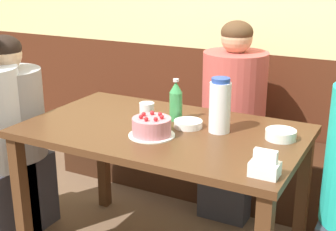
{
  "coord_description": "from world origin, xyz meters",
  "views": [
    {
      "loc": [
        1.02,
        -1.88,
        1.51
      ],
      "look_at": [
        0.0,
        0.05,
        0.8
      ],
      "focal_mm": 50.0,
      "sensor_mm": 36.0,
      "label": 1
    }
  ],
  "objects_px": {
    "bowl_rice_small": "(188,124)",
    "glass_water_tall": "(147,110)",
    "bowl_soup_white": "(281,135)",
    "birthday_cake": "(152,127)",
    "bench_seat": "(222,167)",
    "soju_bottle": "(176,101)",
    "person_teal_shirt": "(13,136)",
    "person_grey_tee": "(233,122)",
    "napkin_holder": "(265,166)",
    "water_pitcher": "(220,106)"
  },
  "relations": [
    {
      "from": "soju_bottle",
      "to": "napkin_holder",
      "type": "xyz_separation_m",
      "value": [
        0.59,
        -0.43,
        -0.06
      ]
    },
    {
      "from": "glass_water_tall",
      "to": "person_grey_tee",
      "type": "bearing_deg",
      "value": 64.45
    },
    {
      "from": "birthday_cake",
      "to": "person_teal_shirt",
      "type": "relative_size",
      "value": 0.19
    },
    {
      "from": "bench_seat",
      "to": "bowl_soup_white",
      "type": "bearing_deg",
      "value": -52.59
    },
    {
      "from": "bowl_rice_small",
      "to": "glass_water_tall",
      "type": "relative_size",
      "value": 1.73
    },
    {
      "from": "napkin_holder",
      "to": "glass_water_tall",
      "type": "xyz_separation_m",
      "value": [
        -0.74,
        0.39,
        0.0
      ]
    },
    {
      "from": "person_teal_shirt",
      "to": "bench_seat",
      "type": "bearing_deg",
      "value": 44.19
    },
    {
      "from": "water_pitcher",
      "to": "person_grey_tee",
      "type": "relative_size",
      "value": 0.22
    },
    {
      "from": "birthday_cake",
      "to": "water_pitcher",
      "type": "bearing_deg",
      "value": 38.13
    },
    {
      "from": "bench_seat",
      "to": "person_grey_tee",
      "type": "relative_size",
      "value": 1.99
    },
    {
      "from": "glass_water_tall",
      "to": "person_grey_tee",
      "type": "distance_m",
      "value": 0.65
    },
    {
      "from": "water_pitcher",
      "to": "person_grey_tee",
      "type": "height_order",
      "value": "person_grey_tee"
    },
    {
      "from": "soju_bottle",
      "to": "napkin_holder",
      "type": "bearing_deg",
      "value": -36.03
    },
    {
      "from": "person_teal_shirt",
      "to": "person_grey_tee",
      "type": "bearing_deg",
      "value": 35.1
    },
    {
      "from": "water_pitcher",
      "to": "bowl_soup_white",
      "type": "height_order",
      "value": "water_pitcher"
    },
    {
      "from": "bowl_rice_small",
      "to": "person_grey_tee",
      "type": "bearing_deg",
      "value": 88.23
    },
    {
      "from": "soju_bottle",
      "to": "person_teal_shirt",
      "type": "height_order",
      "value": "person_teal_shirt"
    },
    {
      "from": "bowl_soup_white",
      "to": "glass_water_tall",
      "type": "height_order",
      "value": "glass_water_tall"
    },
    {
      "from": "glass_water_tall",
      "to": "bowl_soup_white",
      "type": "bearing_deg",
      "value": 1.41
    },
    {
      "from": "soju_bottle",
      "to": "napkin_holder",
      "type": "distance_m",
      "value": 0.74
    },
    {
      "from": "soju_bottle",
      "to": "person_grey_tee",
      "type": "relative_size",
      "value": 0.18
    },
    {
      "from": "bowl_soup_white",
      "to": "person_grey_tee",
      "type": "distance_m",
      "value": 0.71
    },
    {
      "from": "water_pitcher",
      "to": "bowl_rice_small",
      "type": "bearing_deg",
      "value": -175.43
    },
    {
      "from": "bowl_soup_white",
      "to": "glass_water_tall",
      "type": "xyz_separation_m",
      "value": [
        -0.69,
        -0.02,
        0.02
      ]
    },
    {
      "from": "water_pitcher",
      "to": "bowl_soup_white",
      "type": "xyz_separation_m",
      "value": [
        0.29,
        0.04,
        -0.11
      ]
    },
    {
      "from": "birthday_cake",
      "to": "bowl_soup_white",
      "type": "distance_m",
      "value": 0.59
    },
    {
      "from": "glass_water_tall",
      "to": "person_teal_shirt",
      "type": "bearing_deg",
      "value": -167.18
    },
    {
      "from": "water_pitcher",
      "to": "bowl_soup_white",
      "type": "relative_size",
      "value": 1.87
    },
    {
      "from": "glass_water_tall",
      "to": "person_teal_shirt",
      "type": "relative_size",
      "value": 0.07
    },
    {
      "from": "soju_bottle",
      "to": "person_grey_tee",
      "type": "height_order",
      "value": "person_grey_tee"
    },
    {
      "from": "napkin_holder",
      "to": "person_teal_shirt",
      "type": "xyz_separation_m",
      "value": [
        -1.53,
        0.21,
        -0.22
      ]
    },
    {
      "from": "soju_bottle",
      "to": "person_teal_shirt",
      "type": "bearing_deg",
      "value": -166.91
    },
    {
      "from": "water_pitcher",
      "to": "soju_bottle",
      "type": "distance_m",
      "value": 0.27
    },
    {
      "from": "bench_seat",
      "to": "bowl_rice_small",
      "type": "bearing_deg",
      "value": -82.29
    },
    {
      "from": "bowl_rice_small",
      "to": "glass_water_tall",
      "type": "bearing_deg",
      "value": 172.86
    },
    {
      "from": "bowl_rice_small",
      "to": "napkin_holder",
      "type": "bearing_deg",
      "value": -36.45
    },
    {
      "from": "water_pitcher",
      "to": "glass_water_tall",
      "type": "relative_size",
      "value": 3.24
    },
    {
      "from": "soju_bottle",
      "to": "person_grey_tee",
      "type": "xyz_separation_m",
      "value": [
        0.12,
        0.52,
        -0.25
      ]
    },
    {
      "from": "napkin_holder",
      "to": "soju_bottle",
      "type": "bearing_deg",
      "value": 143.97
    },
    {
      "from": "bench_seat",
      "to": "soju_bottle",
      "type": "distance_m",
      "value": 0.94
    },
    {
      "from": "bowl_rice_small",
      "to": "bowl_soup_white",
      "type": "bearing_deg",
      "value": 6.26
    },
    {
      "from": "person_teal_shirt",
      "to": "glass_water_tall",
      "type": "bearing_deg",
      "value": 12.82
    },
    {
      "from": "water_pitcher",
      "to": "soju_bottle",
      "type": "height_order",
      "value": "water_pitcher"
    },
    {
      "from": "napkin_holder",
      "to": "birthday_cake",
      "type": "bearing_deg",
      "value": 163.44
    },
    {
      "from": "bowl_rice_small",
      "to": "glass_water_tall",
      "type": "height_order",
      "value": "glass_water_tall"
    },
    {
      "from": "water_pitcher",
      "to": "soju_bottle",
      "type": "bearing_deg",
      "value": 167.61
    },
    {
      "from": "person_teal_shirt",
      "to": "soju_bottle",
      "type": "bearing_deg",
      "value": 13.09
    },
    {
      "from": "birthday_cake",
      "to": "glass_water_tall",
      "type": "bearing_deg",
      "value": 125.02
    },
    {
      "from": "soju_bottle",
      "to": "bowl_soup_white",
      "type": "distance_m",
      "value": 0.55
    },
    {
      "from": "bowl_soup_white",
      "to": "birthday_cake",
      "type": "bearing_deg",
      "value": -156.41
    }
  ]
}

